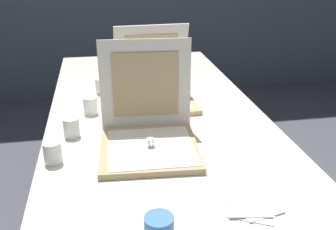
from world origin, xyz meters
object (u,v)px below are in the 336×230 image
(cup_white_mid, at_px, (90,106))
(napkin_pile, at_px, (251,205))
(pizza_box_middle, at_px, (155,92))
(cup_white_near_left, at_px, (53,153))
(table, at_px, (157,124))
(cup_white_far, at_px, (102,86))
(pizza_box_front, at_px, (149,133))
(cup_white_near_center, at_px, (71,127))

(cup_white_mid, relative_size, napkin_pile, 0.42)
(pizza_box_middle, relative_size, cup_white_near_left, 4.80)
(table, distance_m, cup_white_far, 0.39)
(table, bearing_deg, cup_white_mid, 168.01)
(cup_white_near_left, bearing_deg, napkin_pile, -31.74)
(pizza_box_front, bearing_deg, cup_white_near_center, 157.92)
(table, xyz_separation_m, napkin_pile, (0.16, -0.68, 0.05))
(table, height_order, napkin_pile, napkin_pile)
(cup_white_near_left, xyz_separation_m, napkin_pile, (0.56, -0.34, -0.03))
(table, relative_size, cup_white_near_left, 27.50)
(cup_white_mid, xyz_separation_m, napkin_pile, (0.44, -0.74, -0.03))
(napkin_pile, bearing_deg, cup_white_near_center, 133.51)
(table, height_order, cup_white_near_center, cup_white_near_center)
(napkin_pile, bearing_deg, pizza_box_middle, 100.03)
(cup_white_mid, bearing_deg, pizza_box_front, -59.23)
(pizza_box_middle, bearing_deg, cup_white_mid, -166.51)
(napkin_pile, bearing_deg, cup_white_far, 111.16)
(cup_white_mid, relative_size, cup_white_near_center, 1.00)
(cup_white_near_left, bearing_deg, table, 40.21)
(pizza_box_front, height_order, cup_white_near_left, pizza_box_front)
(pizza_box_middle, relative_size, napkin_pile, 2.03)
(pizza_box_front, distance_m, cup_white_near_center, 0.31)
(pizza_box_middle, distance_m, cup_white_near_center, 0.46)
(pizza_box_front, distance_m, cup_white_far, 0.61)
(cup_white_near_center, xyz_separation_m, napkin_pile, (0.50, -0.53, -0.03))
(table, distance_m, pizza_box_middle, 0.17)
(cup_white_far, distance_m, napkin_pile, 1.06)
(cup_white_near_left, bearing_deg, cup_white_near_center, 74.66)
(pizza_box_front, xyz_separation_m, cup_white_mid, (-0.20, 0.34, -0.02))
(napkin_pile, bearing_deg, cup_white_mid, 120.48)
(cup_white_near_center, distance_m, napkin_pile, 0.73)
(pizza_box_middle, xyz_separation_m, cup_white_near_center, (-0.36, -0.29, -0.01))
(cup_white_near_left, bearing_deg, pizza_box_middle, 49.35)
(pizza_box_front, xyz_separation_m, napkin_pile, (0.23, -0.40, -0.05))
(cup_white_far, bearing_deg, pizza_box_front, -75.67)
(table, bearing_deg, pizza_box_middle, 85.09)
(pizza_box_middle, height_order, cup_white_near_center, pizza_box_middle)
(table, bearing_deg, napkin_pile, -76.97)
(pizza_box_front, bearing_deg, cup_white_far, 108.47)
(cup_white_far, bearing_deg, cup_white_near_left, -105.12)
(cup_white_far, distance_m, cup_white_near_center, 0.47)
(cup_white_near_left, bearing_deg, cup_white_far, 74.88)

